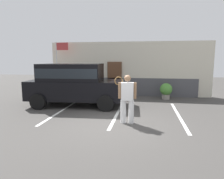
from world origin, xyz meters
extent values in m
plane|color=#423F3D|center=(0.00, 0.00, 0.00)|extent=(40.00, 40.00, 0.00)
cube|color=silver|center=(-2.58, 1.50, 0.00)|extent=(0.12, 4.40, 0.01)
cube|color=silver|center=(-0.07, 1.50, 0.00)|extent=(0.12, 4.40, 0.01)
cube|color=silver|center=(2.43, 1.50, 0.00)|extent=(0.12, 4.40, 0.01)
cube|color=beige|center=(0.00, 5.93, 1.66)|extent=(9.93, 0.30, 3.32)
cube|color=#4C4C51|center=(0.00, 5.73, 0.55)|extent=(8.34, 0.10, 1.10)
cube|color=brown|center=(-0.85, 5.71, 1.05)|extent=(0.90, 0.06, 2.10)
cube|color=black|center=(-2.23, 2.55, 0.80)|extent=(4.70, 2.15, 0.90)
cube|color=black|center=(-2.48, 2.53, 1.65)|extent=(2.99, 1.92, 0.80)
cube|color=black|center=(-2.48, 2.53, 1.63)|extent=(2.94, 1.93, 0.44)
cylinder|color=black|center=(-0.73, 3.58, 0.36)|extent=(0.73, 0.30, 0.72)
cylinder|color=black|center=(-0.63, 1.68, 0.36)|extent=(0.73, 0.30, 0.72)
cylinder|color=black|center=(-3.83, 3.41, 0.36)|extent=(0.73, 0.30, 0.72)
cylinder|color=black|center=(-3.72, 1.51, 0.36)|extent=(0.73, 0.30, 0.72)
cylinder|color=white|center=(0.59, 0.22, 0.42)|extent=(0.20, 0.20, 0.84)
cylinder|color=white|center=(0.30, 0.20, 0.42)|extent=(0.20, 0.20, 0.84)
cube|color=white|center=(0.45, 0.21, 1.15)|extent=(0.44, 0.29, 0.62)
sphere|color=#8C6647|center=(0.45, 0.21, 1.61)|extent=(0.23, 0.23, 0.23)
cylinder|color=#8C6647|center=(0.71, 0.23, 1.18)|extent=(0.11, 0.11, 0.57)
cylinder|color=#8C6647|center=(0.18, 0.19, 1.18)|extent=(0.11, 0.11, 0.57)
torus|color=olive|center=(0.13, 0.24, 1.51)|extent=(0.28, 0.13, 0.29)
cylinder|color=olive|center=(0.13, 0.24, 1.28)|extent=(0.03, 0.03, 0.20)
cylinder|color=gray|center=(2.24, 4.93, 0.14)|extent=(0.45, 0.45, 0.27)
sphere|color=#4C8C38|center=(2.24, 4.93, 0.57)|extent=(0.69, 0.69, 0.69)
cylinder|color=silver|center=(-4.43, 5.21, 1.66)|extent=(0.05, 0.05, 3.32)
cube|color=#B23838|center=(-4.03, 5.21, 3.04)|extent=(0.75, 0.03, 0.45)
camera|label=1|loc=(1.06, -6.81, 2.29)|focal=32.44mm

